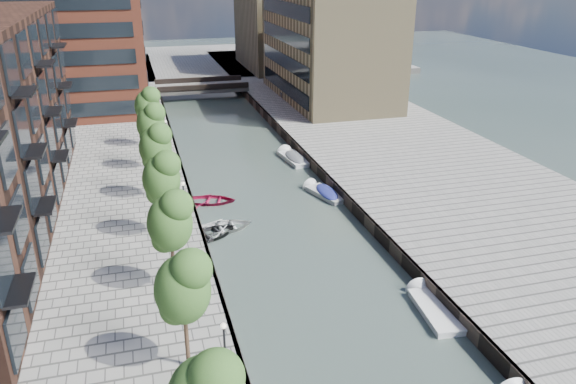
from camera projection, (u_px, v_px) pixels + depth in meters
name	position (u px, v px, depth m)	size (l,w,h in m)	color
water	(245.00, 166.00, 54.43)	(300.00, 300.00, 0.00)	#38473F
quay_right	(396.00, 148.00, 58.20)	(20.00, 140.00, 1.00)	gray
quay_wall_left	(181.00, 167.00, 52.72)	(0.25, 140.00, 1.00)	#332823
quay_wall_right	(305.00, 156.00, 55.75)	(0.25, 140.00, 1.00)	#332823
far_closure	(183.00, 63.00, 107.73)	(80.00, 40.00, 1.00)	gray
tan_block_near	(328.00, 46.00, 74.97)	(12.00, 25.00, 14.00)	#95845B
tan_block_far	(279.00, 20.00, 97.78)	(12.00, 20.00, 16.00)	#95845B
bridge	(201.00, 87.00, 82.43)	(13.00, 6.00, 1.30)	gray
tree_1	(182.00, 285.00, 24.45)	(2.50, 2.50, 5.95)	#382619
tree_2	(170.00, 219.00, 30.69)	(2.50, 2.50, 5.95)	#382619
tree_3	(161.00, 176.00, 36.93)	(2.50, 2.50, 5.95)	#382619
tree_4	(155.00, 145.00, 43.17)	(2.50, 2.50, 5.95)	#382619
tree_5	(151.00, 122.00, 49.41)	(2.50, 2.50, 5.95)	#382619
tree_6	(147.00, 104.00, 55.65)	(2.50, 2.50, 5.95)	#382619
lamp_0	(225.00, 356.00, 22.78)	(0.24, 0.24, 4.12)	black
lamp_1	(185.00, 205.00, 37.04)	(0.24, 0.24, 4.12)	black
lamp_2	(166.00, 137.00, 51.31)	(0.24, 0.24, 4.12)	black
sloop_2	(211.00, 202.00, 46.26)	(2.89, 4.05, 0.84)	#9F1138
sloop_3	(224.00, 230.00, 41.54)	(3.11, 4.35, 0.90)	silver
sloop_4	(210.00, 237.00, 40.49)	(3.06, 4.29, 0.89)	black
motorboat_2	(431.00, 307.00, 32.08)	(2.08, 4.90, 1.59)	white
motorboat_3	(324.00, 193.00, 47.75)	(2.88, 4.83, 1.53)	silver
motorboat_4	(293.00, 158.00, 56.22)	(2.30, 5.20, 1.68)	silver
car	(290.00, 94.00, 76.51)	(1.65, 4.10, 1.40)	#B5B6BA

